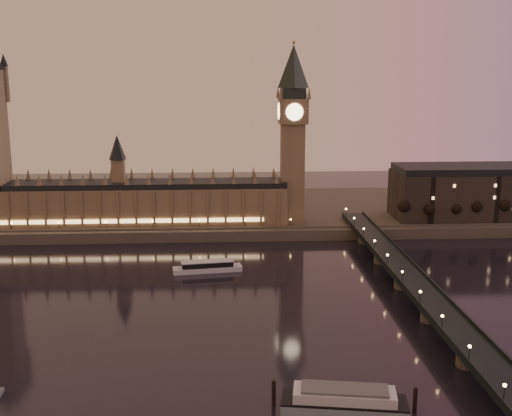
{
  "coord_description": "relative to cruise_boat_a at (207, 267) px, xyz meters",
  "views": [
    {
      "loc": [
        13.15,
        -245.26,
        94.03
      ],
      "look_at": [
        28.28,
        35.0,
        33.37
      ],
      "focal_mm": 45.0,
      "sensor_mm": 36.0,
      "label": 1
    }
  ],
  "objects": [
    {
      "name": "palace_of_westminster",
      "position": [
        -45.93,
        73.57,
        19.41
      ],
      "size": [
        180.0,
        26.62,
        52.0
      ],
      "color": "brown",
      "rests_on": "ground"
    },
    {
      "name": "bare_tree_4",
      "position": [
        170.78,
        61.57,
        13.8
      ],
      "size": [
        6.64,
        6.64,
        13.5
      ],
      "color": "black",
      "rests_on": "ground"
    },
    {
      "name": "big_ben",
      "position": [
        48.18,
        73.56,
        61.65
      ],
      "size": [
        17.68,
        17.68,
        104.0
      ],
      "color": "brown",
      "rests_on": "ground"
    },
    {
      "name": "bare_tree_1",
      "position": [
        126.03,
        61.57,
        13.8
      ],
      "size": [
        6.64,
        6.64,
        13.5
      ],
      "color": "black",
      "rests_on": "ground"
    },
    {
      "name": "bare_tree_2",
      "position": [
        140.95,
        61.57,
        13.8
      ],
      "size": [
        6.64,
        6.64,
        13.5
      ],
      "color": "black",
      "rests_on": "ground"
    },
    {
      "name": "ground",
      "position": [
        -5.8,
        -47.43,
        -2.3
      ],
      "size": [
        700.0,
        700.0,
        0.0
      ],
      "primitive_type": "plane",
      "color": "black",
      "rests_on": "ground"
    },
    {
      "name": "far_embankment",
      "position": [
        24.2,
        117.57,
        0.7
      ],
      "size": [
        560.0,
        130.0,
        6.0
      ],
      "primitive_type": "cube",
      "color": "#423D35",
      "rests_on": "ground"
    },
    {
      "name": "moored_barge",
      "position": [
        40.98,
        -129.78,
        0.86
      ],
      "size": [
        40.29,
        15.41,
        7.48
      ],
      "rotation": [
        0.0,
        0.0,
        -0.16
      ],
      "color": "#8398A7",
      "rests_on": "ground"
    },
    {
      "name": "bare_tree_3",
      "position": [
        155.87,
        61.57,
        13.8
      ],
      "size": [
        6.64,
        6.64,
        13.5
      ],
      "color": "black",
      "rests_on": "ground"
    },
    {
      "name": "westminster_bridge",
      "position": [
        85.81,
        -47.43,
        3.22
      ],
      "size": [
        13.2,
        260.0,
        15.3
      ],
      "color": "black",
      "rests_on": "ground"
    },
    {
      "name": "bare_tree_0",
      "position": [
        111.12,
        61.57,
        13.8
      ],
      "size": [
        6.64,
        6.64,
        13.5
      ],
      "color": "black",
      "rests_on": "ground"
    },
    {
      "name": "cruise_boat_a",
      "position": [
        0.0,
        0.0,
        0.0
      ],
      "size": [
        33.26,
        11.53,
        5.22
      ],
      "rotation": [
        0.0,
        0.0,
        0.14
      ],
      "color": "silver",
      "rests_on": "ground"
    }
  ]
}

